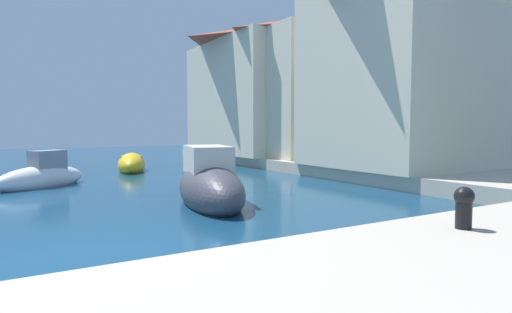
{
  "coord_description": "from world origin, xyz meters",
  "views": [
    {
      "loc": [
        -0.9,
        -6.95,
        2.05
      ],
      "look_at": [
        7.2,
        6.85,
        0.96
      ],
      "focal_mm": 30.1,
      "sensor_mm": 36.0,
      "label": 1
    }
  ],
  "objects_px": {
    "waterfront_building_main": "(403,61)",
    "mooring_bollard": "(464,205)",
    "moored_boat_4": "(132,164)",
    "quayside_tree": "(302,110)",
    "moored_boat_1": "(42,177)",
    "waterfront_building_annex": "(295,87)",
    "moored_boat_0": "(210,186)",
    "waterfront_building_far": "(265,88)"
  },
  "relations": [
    {
      "from": "waterfront_building_far",
      "to": "waterfront_building_annex",
      "type": "bearing_deg",
      "value": -90.0
    },
    {
      "from": "moored_boat_0",
      "to": "waterfront_building_far",
      "type": "xyz_separation_m",
      "value": [
        9.19,
        12.12,
        3.96
      ]
    },
    {
      "from": "moored_boat_0",
      "to": "quayside_tree",
      "type": "xyz_separation_m",
      "value": [
        10.6,
        10.17,
        2.56
      ]
    },
    {
      "from": "quayside_tree",
      "to": "waterfront_building_far",
      "type": "bearing_deg",
      "value": 125.84
    },
    {
      "from": "moored_boat_0",
      "to": "mooring_bollard",
      "type": "relative_size",
      "value": 6.92
    },
    {
      "from": "waterfront_building_annex",
      "to": "mooring_bollard",
      "type": "xyz_separation_m",
      "value": [
        -7.89,
        -15.41,
        -3.42
      ]
    },
    {
      "from": "moored_boat_4",
      "to": "waterfront_building_far",
      "type": "relative_size",
      "value": 0.4
    },
    {
      "from": "waterfront_building_annex",
      "to": "quayside_tree",
      "type": "relative_size",
      "value": 1.99
    },
    {
      "from": "moored_boat_0",
      "to": "waterfront_building_main",
      "type": "bearing_deg",
      "value": 112.28
    },
    {
      "from": "moored_boat_4",
      "to": "waterfront_building_main",
      "type": "distance_m",
      "value": 12.88
    },
    {
      "from": "moored_boat_4",
      "to": "quayside_tree",
      "type": "relative_size",
      "value": 0.99
    },
    {
      "from": "waterfront_building_annex",
      "to": "quayside_tree",
      "type": "bearing_deg",
      "value": 41.7
    },
    {
      "from": "moored_boat_4",
      "to": "quayside_tree",
      "type": "distance_m",
      "value": 10.54
    },
    {
      "from": "waterfront_building_annex",
      "to": "moored_boat_1",
      "type": "bearing_deg",
      "value": -167.27
    },
    {
      "from": "moored_boat_0",
      "to": "moored_boat_1",
      "type": "relative_size",
      "value": 1.33
    },
    {
      "from": "moored_boat_0",
      "to": "waterfront_building_main",
      "type": "xyz_separation_m",
      "value": [
        9.19,
        1.54,
        4.23
      ]
    },
    {
      "from": "waterfront_building_far",
      "to": "mooring_bollard",
      "type": "distance_m",
      "value": 20.53
    },
    {
      "from": "moored_boat_1",
      "to": "quayside_tree",
      "type": "bearing_deg",
      "value": 161.26
    },
    {
      "from": "moored_boat_1",
      "to": "waterfront_building_annex",
      "type": "bearing_deg",
      "value": 157.73
    },
    {
      "from": "moored_boat_0",
      "to": "quayside_tree",
      "type": "bearing_deg",
      "value": 146.6
    },
    {
      "from": "waterfront_building_far",
      "to": "mooring_bollard",
      "type": "xyz_separation_m",
      "value": [
        -7.89,
        -18.61,
        -3.59
      ]
    },
    {
      "from": "waterfront_building_main",
      "to": "waterfront_building_far",
      "type": "xyz_separation_m",
      "value": [
        0.0,
        10.58,
        -0.27
      ]
    },
    {
      "from": "moored_boat_4",
      "to": "moored_boat_1",
      "type": "bearing_deg",
      "value": 149.77
    },
    {
      "from": "moored_boat_4",
      "to": "waterfront_building_far",
      "type": "distance_m",
      "value": 9.95
    },
    {
      "from": "waterfront_building_annex",
      "to": "quayside_tree",
      "type": "xyz_separation_m",
      "value": [
        1.41,
        1.25,
        -1.23
      ]
    },
    {
      "from": "moored_boat_0",
      "to": "mooring_bollard",
      "type": "bearing_deg",
      "value": 24.13
    },
    {
      "from": "moored_boat_1",
      "to": "waterfront_building_main",
      "type": "distance_m",
      "value": 14.26
    },
    {
      "from": "waterfront_building_main",
      "to": "mooring_bollard",
      "type": "bearing_deg",
      "value": -134.49
    },
    {
      "from": "waterfront_building_main",
      "to": "waterfront_building_annex",
      "type": "relative_size",
      "value": 1.11
    },
    {
      "from": "waterfront_building_annex",
      "to": "moored_boat_4",
      "type": "bearing_deg",
      "value": 173.74
    },
    {
      "from": "moored_boat_0",
      "to": "moored_boat_1",
      "type": "bearing_deg",
      "value": -136.23
    },
    {
      "from": "moored_boat_1",
      "to": "mooring_bollard",
      "type": "relative_size",
      "value": 5.2
    },
    {
      "from": "mooring_bollard",
      "to": "moored_boat_1",
      "type": "bearing_deg",
      "value": 111.48
    },
    {
      "from": "moored_boat_4",
      "to": "mooring_bollard",
      "type": "relative_size",
      "value": 5.7
    },
    {
      "from": "moored_boat_0",
      "to": "moored_boat_1",
      "type": "distance_m",
      "value": 7.03
    },
    {
      "from": "moored_boat_1",
      "to": "waterfront_building_annex",
      "type": "xyz_separation_m",
      "value": [
        12.81,
        2.89,
        3.95
      ]
    },
    {
      "from": "moored_boat_0",
      "to": "moored_boat_1",
      "type": "height_order",
      "value": "moored_boat_0"
    },
    {
      "from": "moored_boat_1",
      "to": "waterfront_building_far",
      "type": "relative_size",
      "value": 0.37
    },
    {
      "from": "moored_boat_0",
      "to": "mooring_bollard",
      "type": "xyz_separation_m",
      "value": [
        1.3,
        -6.49,
        0.37
      ]
    },
    {
      "from": "mooring_bollard",
      "to": "quayside_tree",
      "type": "distance_m",
      "value": 19.2
    },
    {
      "from": "moored_boat_0",
      "to": "waterfront_building_main",
      "type": "relative_size",
      "value": 0.54
    },
    {
      "from": "waterfront_building_main",
      "to": "waterfront_building_far",
      "type": "bearing_deg",
      "value": 90.0
    }
  ]
}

